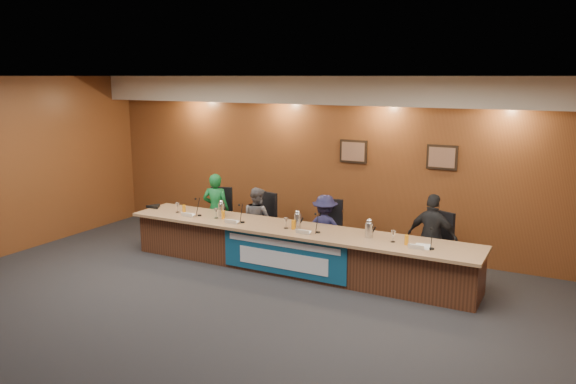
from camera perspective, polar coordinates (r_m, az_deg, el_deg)
name	(u,v)px	position (r m, az deg, el deg)	size (l,w,h in m)	color
floor	(211,325)	(7.61, -7.81, -13.28)	(10.00, 10.00, 0.00)	black
ceiling	(204,76)	(6.90, -8.56, 11.58)	(10.00, 8.00, 0.04)	silver
wall_back	(334,163)	(10.53, 4.66, 2.93)	(10.00, 0.04, 3.20)	brown
soffit	(329,90)	(10.18, 4.23, 10.27)	(10.00, 0.50, 0.50)	beige
dais_body	(295,250)	(9.40, 0.67, -5.94)	(6.00, 0.80, 0.70)	#492717
dais_top	(293,229)	(9.25, 0.54, -3.81)	(6.10, 0.95, 0.05)	#9A7550
banner	(283,256)	(9.04, -0.53, -6.47)	(2.20, 0.02, 0.65)	navy
banner_text_upper	(282,244)	(8.97, -0.57, -5.28)	(2.00, 0.01, 0.10)	silver
banner_text_lower	(282,260)	(9.05, -0.57, -6.97)	(1.60, 0.01, 0.28)	silver
wall_photo_left	(353,151)	(10.32, 6.67, 4.11)	(0.52, 0.04, 0.42)	black
wall_photo_right	(442,157)	(9.86, 15.38, 3.42)	(0.52, 0.04, 0.42)	black
panelist_a	(216,210)	(10.81, -7.33, -1.78)	(0.51, 0.33, 1.39)	#105D29
panelist_b	(257,220)	(10.34, -3.15, -2.83)	(0.59, 0.46, 1.21)	#55545A
panelist_c	(325,229)	(9.74, 3.76, -3.79)	(0.78, 0.45, 1.21)	#19193B
panelist_d	(432,238)	(9.15, 14.45, -4.53)	(0.82, 0.34, 1.40)	black
office_chair_a	(219,219)	(10.94, -7.00, -2.78)	(0.48, 0.48, 0.08)	black
office_chair_b	(260,225)	(10.46, -2.86, -3.38)	(0.48, 0.48, 0.08)	black
office_chair_c	(327,235)	(9.86, 3.99, -4.34)	(0.48, 0.48, 0.08)	black
office_chair_d	(433,250)	(9.30, 14.53, -5.68)	(0.48, 0.48, 0.08)	black
nameplate_a	(187,214)	(10.11, -10.24, -2.24)	(0.24, 0.06, 0.09)	white
microphone_a	(199,215)	(10.14, -8.98, -2.35)	(0.07, 0.07, 0.02)	black
juice_glass_a	(184,209)	(10.39, -10.52, -1.71)	(0.06, 0.06, 0.15)	orange
water_glass_a	(177,208)	(10.45, -11.17, -1.57)	(0.08, 0.08, 0.18)	silver
nameplate_b	(231,221)	(9.54, -5.85, -2.96)	(0.24, 0.06, 0.09)	white
microphone_b	(243,222)	(9.59, -4.63, -3.07)	(0.07, 0.07, 0.02)	black
juice_glass_b	(223,215)	(9.85, -6.60, -2.32)	(0.06, 0.06, 0.15)	orange
water_glass_b	(216,213)	(9.91, -7.31, -2.16)	(0.08, 0.08, 0.18)	silver
nameplate_c	(302,231)	(8.88, 1.47, -4.02)	(0.24, 0.06, 0.09)	white
microphone_c	(318,232)	(8.97, 3.06, -4.10)	(0.07, 0.07, 0.02)	black
juice_glass_c	(293,225)	(9.15, 0.53, -3.34)	(0.06, 0.06, 0.15)	orange
water_glass_c	(286,223)	(9.18, -0.20, -3.18)	(0.08, 0.08, 0.18)	silver
nameplate_d	(416,246)	(8.31, 12.89, -5.41)	(0.24, 0.06, 0.09)	white
microphone_d	(432,249)	(8.38, 14.40, -5.60)	(0.07, 0.07, 0.02)	black
juice_glass_d	(407,240)	(8.50, 11.95, -4.79)	(0.06, 0.06, 0.15)	orange
water_glass_d	(393,236)	(8.59, 10.63, -4.45)	(0.08, 0.08, 0.18)	silver
carafe_left	(222,210)	(10.03, -6.76, -1.82)	(0.12, 0.12, 0.23)	silver
carafe_mid	(298,221)	(9.17, 0.99, -2.98)	(0.12, 0.12, 0.25)	silver
carafe_right	(369,230)	(8.77, 8.24, -3.86)	(0.13, 0.13, 0.23)	silver
speakerphone	(154,206)	(10.92, -13.42, -1.44)	(0.32, 0.32, 0.05)	black
paper_stack	(422,247)	(8.48, 13.49, -5.41)	(0.22, 0.30, 0.01)	white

